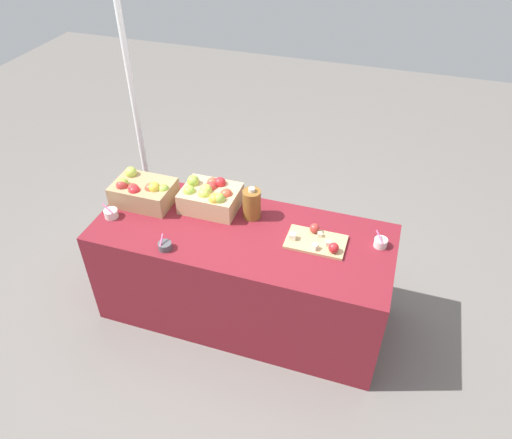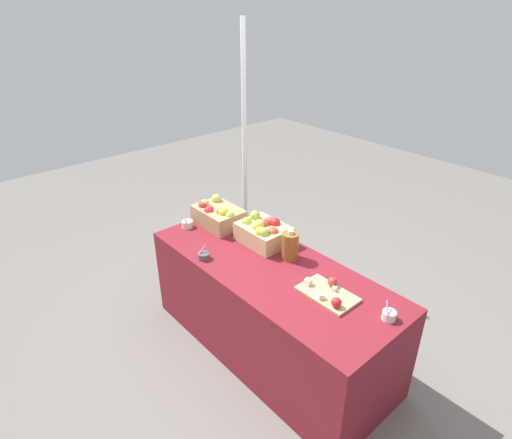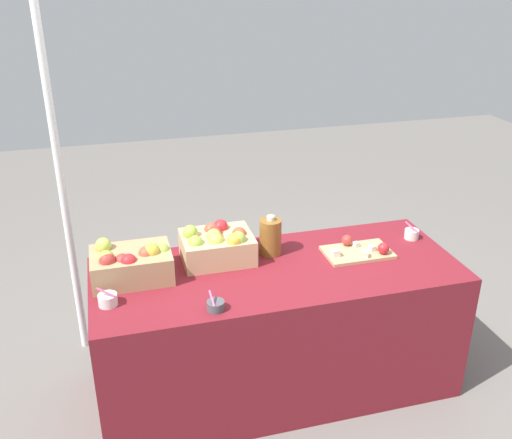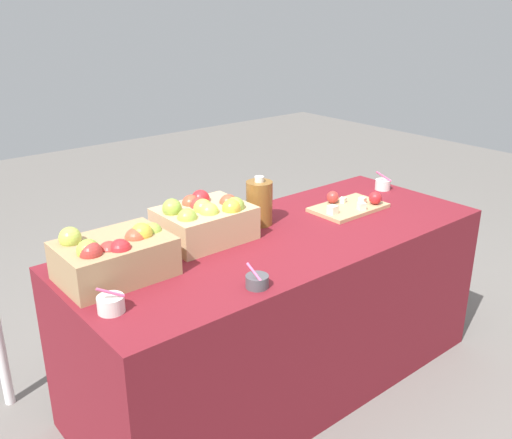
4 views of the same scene
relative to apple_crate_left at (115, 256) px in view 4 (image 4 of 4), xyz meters
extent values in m
plane|color=slate|center=(0.73, -0.09, -0.83)|extent=(10.00, 10.00, 0.00)
cube|color=maroon|center=(0.73, -0.09, -0.46)|extent=(1.90, 0.76, 0.74)
cube|color=tan|center=(0.00, 0.01, -0.01)|extent=(0.39, 0.28, 0.14)
sphere|color=gold|center=(0.10, -0.02, 0.06)|extent=(0.08, 0.08, 0.08)
sphere|color=#B2C64C|center=(-0.12, 0.08, 0.08)|extent=(0.08, 0.08, 0.08)
sphere|color=#B2332D|center=(-0.04, -0.05, 0.04)|extent=(0.08, 0.08, 0.08)
sphere|color=#B2332D|center=(-0.11, -0.06, 0.06)|extent=(0.08, 0.08, 0.08)
sphere|color=#D14C33|center=(0.08, -0.02, 0.05)|extent=(0.08, 0.08, 0.08)
sphere|color=#99B742|center=(0.16, 0.00, 0.05)|extent=(0.08, 0.08, 0.08)
sphere|color=#99B742|center=(-0.11, -0.05, 0.07)|extent=(0.08, 0.08, 0.08)
sphere|color=red|center=(-0.01, -0.08, 0.05)|extent=(0.08, 0.08, 0.08)
cube|color=tan|center=(0.45, 0.09, -0.02)|extent=(0.37, 0.29, 0.14)
sphere|color=red|center=(0.49, 0.17, 0.06)|extent=(0.08, 0.08, 0.08)
sphere|color=#99B742|center=(0.55, 0.00, 0.06)|extent=(0.08, 0.08, 0.08)
sphere|color=#D14C33|center=(0.57, 0.07, 0.05)|extent=(0.08, 0.08, 0.08)
sphere|color=#99B742|center=(0.33, 0.03, 0.05)|extent=(0.08, 0.08, 0.08)
sphere|color=#99B742|center=(0.32, 0.12, 0.07)|extent=(0.08, 0.08, 0.08)
sphere|color=#B2C64C|center=(0.43, 0.06, 0.06)|extent=(0.08, 0.08, 0.08)
sphere|color=#B2332D|center=(0.45, 0.11, 0.05)|extent=(0.08, 0.08, 0.08)
sphere|color=#B2C64C|center=(0.43, 0.03, 0.06)|extent=(0.08, 0.08, 0.08)
sphere|color=#D14C33|center=(0.44, 0.16, 0.05)|extent=(0.08, 0.08, 0.08)
sphere|color=gold|center=(0.52, -0.01, 0.06)|extent=(0.08, 0.08, 0.08)
cube|color=tan|center=(1.20, -0.05, -0.08)|extent=(0.36, 0.22, 0.02)
sphere|color=red|center=(1.31, -0.12, -0.04)|extent=(0.06, 0.06, 0.06)
cube|color=beige|center=(1.27, -0.07, -0.05)|extent=(0.04, 0.04, 0.03)
sphere|color=#B2332D|center=(1.17, 0.03, -0.04)|extent=(0.06, 0.06, 0.06)
cube|color=beige|center=(1.21, -0.01, -0.06)|extent=(0.03, 0.03, 0.03)
cube|color=beige|center=(1.20, -0.13, -0.05)|extent=(0.04, 0.04, 0.03)
cube|color=beige|center=(1.06, -0.08, -0.05)|extent=(0.04, 0.04, 0.04)
cylinder|color=silver|center=(1.57, 0.04, -0.06)|extent=(0.08, 0.08, 0.05)
cylinder|color=#EA598C|center=(1.56, 0.03, -0.01)|extent=(0.06, 0.07, 0.06)
cylinder|color=#4C4C51|center=(0.35, -0.39, -0.06)|extent=(0.08, 0.08, 0.04)
cylinder|color=#EA598C|center=(0.33, -0.39, -0.02)|extent=(0.02, 0.07, 0.05)
cylinder|color=silver|center=(-0.13, -0.21, -0.06)|extent=(0.09, 0.09, 0.05)
cylinder|color=#EA598C|center=(-0.13, -0.23, -0.01)|extent=(0.09, 0.03, 0.05)
cylinder|color=brown|center=(0.74, 0.08, 0.01)|extent=(0.12, 0.12, 0.20)
cylinder|color=silver|center=(0.74, 0.08, 0.12)|extent=(0.04, 0.04, 0.02)
camera|label=1|loc=(1.53, -2.25, 1.86)|focal=33.68mm
camera|label=2|loc=(2.49, -1.78, 1.55)|focal=29.74mm
camera|label=3|loc=(-0.06, -2.56, 1.37)|focal=40.24mm
camera|label=4|loc=(-0.78, -1.74, 0.85)|focal=39.56mm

